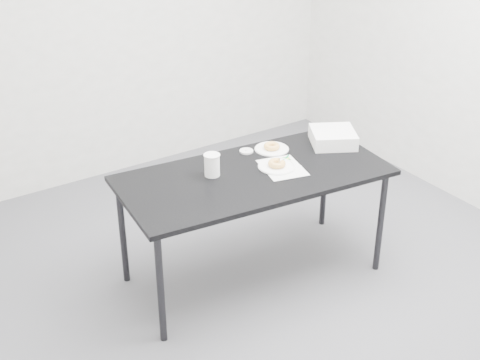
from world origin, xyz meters
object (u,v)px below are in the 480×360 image
pen (284,160)px  coffee_cup (212,165)px  donut_near (277,163)px  bakery_box (333,137)px  table (254,181)px  plate_far (272,149)px  donut_far (272,146)px  plate_near (277,166)px  scorecard (282,168)px

pen → coffee_cup: size_ratio=1.00×
donut_near → bakery_box: bakery_box is taller
table → pen: bearing=14.1°
bakery_box → plate_far: bearing=-172.3°
table → donut_near: size_ratio=15.60×
donut_near → donut_far: bearing=61.2°
pen → coffee_cup: bearing=140.8°
plate_far → bakery_box: 0.42m
table → coffee_cup: coffee_cup is taller
plate_far → bakery_box: bakery_box is taller
plate_far → plate_near: bearing=-118.8°
pen → plate_near: (-0.09, -0.05, -0.00)m
table → scorecard: size_ratio=5.65×
pen → plate_near: pen is taller
scorecard → bakery_box: bearing=24.9°
donut_near → plate_far: bearing=61.2°
pen → coffee_cup: coffee_cup is taller
table → plate_near: plate_near is taller
table → donut_near: (0.16, -0.01, 0.08)m
scorecard → donut_far: 0.27m
table → bakery_box: 0.69m
donut_near → donut_far: donut_near is taller
scorecard → plate_near: 0.04m
plate_near → bakery_box: bakery_box is taller
donut_far → bakery_box: bearing=-21.0°
plate_far → coffee_cup: size_ratio=1.59×
plate_near → donut_far: size_ratio=2.22×
pen → coffee_cup: (-0.48, 0.08, 0.06)m
table → donut_far: donut_far is taller
table → scorecard: scorecard is taller
coffee_cup → plate_near: bearing=-18.2°
pen → bakery_box: bearing=-25.9°
table → plate_near: (0.16, -0.01, 0.06)m
scorecard → plate_near: plate_near is taller
bakery_box → plate_near: bearing=-142.7°
scorecard → donut_near: 0.04m
pen → donut_far: 0.18m
bakery_box → coffee_cup: bearing=-154.5°
table → coffee_cup: (-0.23, 0.12, 0.13)m
pen → plate_far: size_ratio=0.63×
table → plate_near: size_ratio=7.33×
donut_near → scorecard: bearing=-45.6°
scorecard → coffee_cup: (-0.42, 0.15, 0.07)m
plate_near → donut_near: size_ratio=2.13×
pen → coffee_cup: 0.49m
coffee_cup → donut_far: bearing=10.9°
scorecard → donut_far: bearing=81.4°
donut_near → bakery_box: bearing=8.5°
plate_near → plate_far: size_ratio=1.04×
plate_near → coffee_cup: 0.42m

